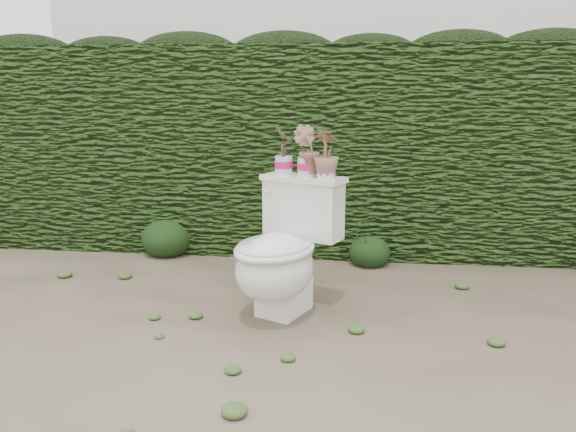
# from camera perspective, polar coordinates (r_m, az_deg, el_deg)

# --- Properties ---
(ground) EXTENTS (60.00, 60.00, 0.00)m
(ground) POSITION_cam_1_polar(r_m,az_deg,el_deg) (3.33, -4.23, -9.79)
(ground) COLOR #776852
(ground) RESTS_ON ground
(hedge) EXTENTS (8.00, 1.00, 1.60)m
(hedge) POSITION_cam_1_polar(r_m,az_deg,el_deg) (4.68, -0.56, 6.87)
(hedge) COLOR #31501A
(hedge) RESTS_ON ground
(house_wall) EXTENTS (8.00, 3.50, 4.00)m
(house_wall) POSITION_cam_1_polar(r_m,az_deg,el_deg) (9.05, 7.25, 17.11)
(house_wall) COLOR silver
(house_wall) RESTS_ON ground
(toilet) EXTENTS (0.69, 0.80, 0.78)m
(toilet) POSITION_cam_1_polar(r_m,az_deg,el_deg) (3.20, -0.59, -3.93)
(toilet) COLOR silver
(toilet) RESTS_ON ground
(potted_plant_left) EXTENTS (0.14, 0.17, 0.27)m
(potted_plant_left) POSITION_cam_1_polar(r_m,az_deg,el_deg) (3.36, -0.44, 6.53)
(potted_plant_left) COLOR #256920
(potted_plant_left) RESTS_ON toilet
(potted_plant_center) EXTENTS (0.19, 0.17, 0.28)m
(potted_plant_center) POSITION_cam_1_polar(r_m,az_deg,el_deg) (3.28, 1.90, 6.51)
(potted_plant_center) COLOR #256920
(potted_plant_center) RESTS_ON toilet
(potted_plant_right) EXTENTS (0.20, 0.20, 0.26)m
(potted_plant_right) POSITION_cam_1_polar(r_m,az_deg,el_deg) (3.22, 3.91, 6.19)
(potted_plant_right) COLOR #256920
(potted_plant_right) RESTS_ON toilet
(liriope_clump_1) EXTENTS (0.39, 0.39, 0.31)m
(liriope_clump_1) POSITION_cam_1_polar(r_m,az_deg,el_deg) (4.52, -12.24, -1.90)
(liriope_clump_1) COLOR #1C3512
(liriope_clump_1) RESTS_ON ground
(liriope_clump_2) EXTENTS (0.31, 0.31, 0.24)m
(liriope_clump_2) POSITION_cam_1_polar(r_m,az_deg,el_deg) (4.21, 8.29, -3.30)
(liriope_clump_2) COLOR #1C3512
(liriope_clump_2) RESTS_ON ground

